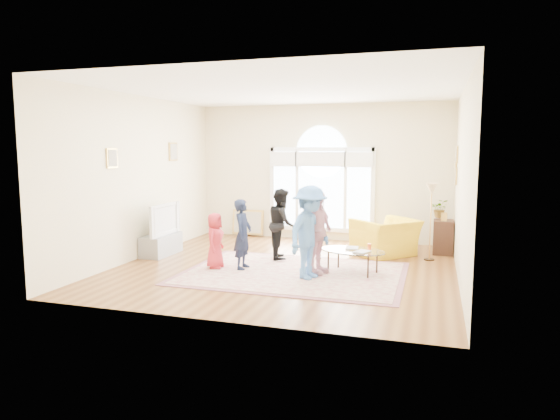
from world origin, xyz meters
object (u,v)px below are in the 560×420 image
(tv_console, at_px, (161,245))
(coffee_table, at_px, (353,251))
(area_rug, at_px, (293,273))
(armchair, at_px, (385,237))
(television, at_px, (161,219))

(tv_console, xyz_separation_m, coffee_table, (4.01, -0.39, 0.19))
(area_rug, xyz_separation_m, tv_console, (-3.02, 0.69, 0.20))
(armchair, bearing_deg, coffee_table, 29.69)
(area_rug, distance_m, television, 3.18)
(tv_console, xyz_separation_m, armchair, (4.40, 1.29, 0.16))
(tv_console, height_order, television, television)
(tv_console, height_order, armchair, armchair)
(area_rug, height_order, television, television)
(tv_console, distance_m, coffee_table, 4.03)
(tv_console, xyz_separation_m, television, (0.01, 0.00, 0.53))
(area_rug, relative_size, tv_console, 3.60)
(television, xyz_separation_m, armchair, (4.40, 1.29, -0.37))
(coffee_table, bearing_deg, area_rug, -148.77)
(area_rug, xyz_separation_m, armchair, (1.38, 1.98, 0.36))
(armchair, bearing_deg, area_rug, 8.12)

